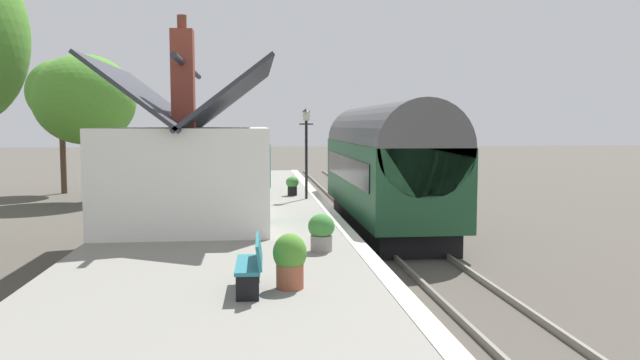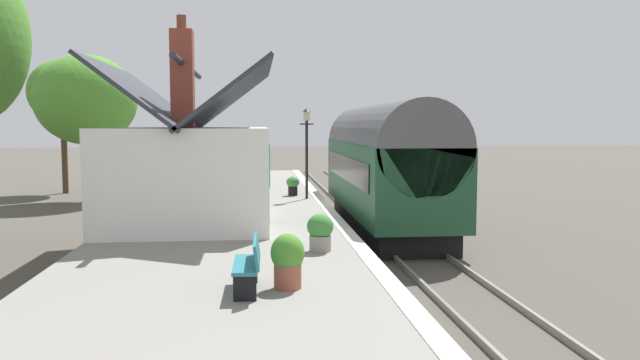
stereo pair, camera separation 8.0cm
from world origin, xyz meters
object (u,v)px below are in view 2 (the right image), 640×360
at_px(bench_mid_platform, 250,263).
at_px(tree_behind_building, 86,100).
at_px(planter_under_sign, 211,171).
at_px(lamp_post_platform, 307,135).
at_px(station_building, 190,170).
at_px(planter_corner_building, 288,259).
at_px(bench_near_building, 251,175).
at_px(train, 385,165).
at_px(tree_far_right, 62,93).
at_px(planter_edge_near, 241,182).
at_px(planter_bench_right, 320,231).
at_px(planter_bench_left, 293,185).

bearing_deg(bench_mid_platform, tree_behind_building, 21.13).
xyz_separation_m(planter_under_sign, lamp_post_platform, (-8.48, -4.07, 1.90)).
relative_size(station_building, lamp_post_platform, 1.99).
bearing_deg(bench_mid_platform, station_building, 12.69).
bearing_deg(planter_corner_building, bench_near_building, 2.40).
height_order(train, planter_under_sign, train).
relative_size(bench_near_building, planter_under_sign, 1.60).
height_order(bench_near_building, bench_mid_platform, same).
relative_size(planter_under_sign, lamp_post_platform, 0.27).
bearing_deg(planter_corner_building, tree_far_right, 23.96).
relative_size(planter_edge_near, planter_corner_building, 0.77).
xyz_separation_m(bench_mid_platform, planter_under_sign, (21.22, 2.11, -0.03)).
xyz_separation_m(planter_corner_building, lamp_post_platform, (12.59, -1.32, 1.86)).
bearing_deg(tree_behind_building, bench_near_building, -103.22).
relative_size(bench_mid_platform, planter_under_sign, 1.59).
xyz_separation_m(planter_bench_right, planter_under_sign, (18.06, 3.59, 0.01)).
height_order(planter_under_sign, planter_corner_building, planter_corner_building).
relative_size(planter_bench_right, planter_under_sign, 0.92).
height_order(planter_under_sign, planter_bench_left, planter_under_sign).
height_order(bench_mid_platform, tree_far_right, tree_far_right).
bearing_deg(bench_near_building, tree_behind_building, 76.78).
height_order(planter_under_sign, planter_edge_near, planter_under_sign).
bearing_deg(tree_behind_building, planter_under_sign, -76.93).
bearing_deg(tree_far_right, planter_bench_left, -131.16).
bearing_deg(planter_bench_left, planter_under_sign, 26.12).
distance_m(planter_bench_right, planter_under_sign, 18.41).
distance_m(lamp_post_platform, tree_far_right, 16.32).
bearing_deg(planter_under_sign, planter_bench_right, -168.74).
distance_m(bench_mid_platform, planter_corner_building, 0.65).
distance_m(planter_under_sign, tree_behind_building, 6.67).
xyz_separation_m(bench_near_building, planter_bench_right, (-14.98, -1.61, -0.04)).
relative_size(planter_bench_right, planter_edge_near, 1.14).
distance_m(bench_near_building, planter_under_sign, 3.66).
xyz_separation_m(lamp_post_platform, tree_far_right, (11.06, 11.83, 2.02)).
height_order(planter_under_sign, tree_far_right, tree_far_right).
relative_size(station_building, planter_under_sign, 7.45).
height_order(station_building, planter_corner_building, station_building).
height_order(bench_mid_platform, lamp_post_platform, lamp_post_platform).
relative_size(planter_bench_left, tree_behind_building, 0.12).
relative_size(planter_corner_building, lamp_post_platform, 0.28).
distance_m(planter_bench_right, tree_behind_building, 19.41).
height_order(train, tree_far_right, tree_far_right).
distance_m(planter_corner_building, planter_bench_left, 13.73).
xyz_separation_m(bench_near_building, lamp_post_platform, (-5.40, -2.08, 1.87)).
bearing_deg(tree_behind_building, planter_bench_left, -123.43).
bearing_deg(lamp_post_platform, train, -126.27).
distance_m(planter_under_sign, planter_corner_building, 21.25).
xyz_separation_m(train, planter_bench_right, (-7.71, 3.01, -0.91)).
xyz_separation_m(station_building, bench_mid_platform, (-7.67, -1.73, -0.99)).
xyz_separation_m(station_building, lamp_post_platform, (5.07, -3.68, 0.88)).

